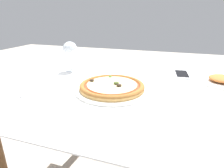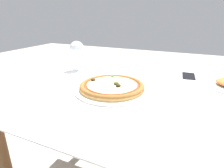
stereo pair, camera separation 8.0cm
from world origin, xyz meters
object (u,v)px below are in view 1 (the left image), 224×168
object	(u,v)px
dining_table	(136,107)
cell_phone	(182,74)
pizza_plate	(112,87)
wine_glass_far_left	(70,50)
fork	(14,99)
side_plate	(222,81)

from	to	relation	value
dining_table	cell_phone	bearing A→B (deg)	53.65
pizza_plate	cell_phone	distance (m)	0.43
wine_glass_far_left	pizza_plate	bearing A→B (deg)	-33.94
fork	cell_phone	bearing A→B (deg)	40.54
pizza_plate	wine_glass_far_left	world-z (taller)	wine_glass_far_left
pizza_plate	fork	xyz separation A→B (m)	(-0.33, -0.21, -0.01)
pizza_plate	side_plate	distance (m)	0.53
fork	wine_glass_far_left	bearing A→B (deg)	89.01
fork	pizza_plate	bearing A→B (deg)	31.97
dining_table	fork	xyz separation A→B (m)	(-0.43, -0.27, 0.10)
wine_glass_far_left	cell_phone	distance (m)	0.63
pizza_plate	wine_glass_far_left	size ratio (longest dim) A/B	1.89
dining_table	pizza_plate	distance (m)	0.16
fork	side_plate	distance (m)	0.92
dining_table	side_plate	world-z (taller)	side_plate
side_plate	dining_table	bearing A→B (deg)	-153.03
dining_table	wine_glass_far_left	size ratio (longest dim) A/B	7.11
wine_glass_far_left	side_plate	size ratio (longest dim) A/B	0.82
pizza_plate	wine_glass_far_left	distance (m)	0.40
pizza_plate	cell_phone	bearing A→B (deg)	48.20
wine_glass_far_left	side_plate	distance (m)	0.80
dining_table	fork	distance (m)	0.51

